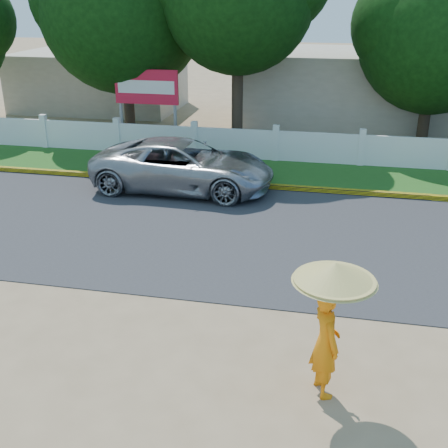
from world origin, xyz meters
name	(u,v)px	position (x,y,z in m)	size (l,w,h in m)	color
ground	(202,331)	(0.00, 0.00, 0.00)	(120.00, 120.00, 0.00)	#9E8460
road	(244,233)	(0.00, 4.50, 0.01)	(60.00, 7.00, 0.02)	#38383A
grass_verge	(270,172)	(0.00, 9.75, 0.01)	(60.00, 3.50, 0.03)	#2D601E
curb	(263,186)	(0.00, 8.05, 0.08)	(40.00, 0.18, 0.16)	yellow
fence	(276,146)	(0.00, 11.20, 0.55)	(40.00, 0.10, 1.10)	silver
building_near	(360,88)	(3.00, 18.00, 1.60)	(10.00, 6.00, 3.20)	#B7AD99
building_far	(100,81)	(-10.00, 19.00, 1.40)	(8.00, 5.00, 2.80)	#B7AD99
vehicle	(183,166)	(-2.40, 7.51, 0.77)	(2.55, 5.52, 1.53)	#979A9F
monk_with_parasol	(330,310)	(2.23, -1.20, 1.45)	(1.22, 1.22, 2.22)	orange
billboard	(147,91)	(-5.14, 12.30, 2.14)	(2.50, 0.13, 2.95)	gray
tree_row	(357,9)	(2.47, 14.04, 5.06)	(36.10, 7.28, 9.30)	#473828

